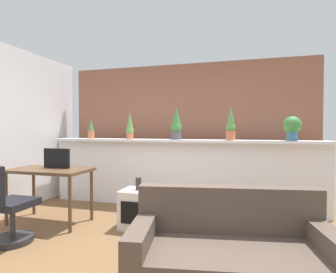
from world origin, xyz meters
The scene contains 15 objects.
ground_plane centered at (0.00, 0.00, 0.00)m, with size 12.00×12.00×0.00m, color brown.
divider_wall centered at (0.00, 2.00, 0.54)m, with size 4.53×0.16×1.09m, color white.
plant_shelf centered at (0.00, 1.96, 1.11)m, with size 4.53×0.34×0.04m, color white.
brick_wall_behind centered at (0.00, 2.60, 1.25)m, with size 4.53×0.10×2.50m, color #935B47.
potted_plant_0 centered at (-1.61, 1.95, 1.29)m, with size 0.12×0.12×0.35m.
potted_plant_1 centered at (-0.85, 1.93, 1.34)m, with size 0.14×0.14×0.46m.
potted_plant_2 centered at (-0.04, 1.98, 1.38)m, with size 0.18×0.18×0.54m.
potted_plant_3 centered at (0.83, 1.93, 1.36)m, with size 0.14×0.14×0.52m.
potted_plant_4 centered at (1.71, 1.94, 1.33)m, with size 0.25×0.25×0.36m.
desk centered at (-1.56, 0.81, 0.67)m, with size 1.10×0.60×0.75m.
tv_monitor centered at (-1.51, 0.89, 0.89)m, with size 0.41×0.04×0.28m, color black.
office_chair centered at (-1.53, 0.06, 0.39)m, with size 0.51×0.51×0.91m.
side_cube_shelf centered at (-0.32, 0.96, 0.25)m, with size 0.40×0.41×0.50m.
vase_on_shelf centered at (-0.30, 0.96, 0.58)m, with size 0.08×0.08×0.16m, color #2D2D33.
couch centered at (0.94, -0.20, 0.28)m, with size 1.66×1.00×0.80m.
Camera 1 is at (1.03, -2.35, 1.30)m, focal length 29.00 mm.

